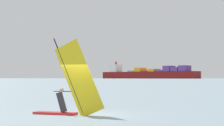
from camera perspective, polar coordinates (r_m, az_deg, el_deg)
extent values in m
plane|color=gray|center=(19.39, -4.10, -7.65)|extent=(4000.00, 4000.00, 0.00)
cube|color=red|center=(19.64, -8.43, -7.38)|extent=(2.29, 1.55, 0.12)
cylinder|color=black|center=(19.24, -6.51, -1.80)|extent=(1.54, 0.79, 3.73)
cube|color=yellow|center=(18.98, -4.93, -2.27)|extent=(2.45, 1.22, 3.92)
cylinder|color=black|center=(19.32, -6.95, -4.21)|extent=(1.20, 0.61, 0.04)
cylinder|color=#2D2D33|center=(19.44, -7.50, -5.80)|extent=(0.68, 0.55, 1.04)
sphere|color=tan|center=(19.41, -7.49, -3.98)|extent=(0.22, 0.22, 0.22)
cube|color=maroon|center=(742.12, 5.39, -1.80)|extent=(164.47, 167.95, 13.14)
cube|color=silver|center=(789.95, 0.60, -0.79)|extent=(26.98, 26.87, 15.47)
cylinder|color=red|center=(790.28, 0.60, -0.02)|extent=(4.00, 4.00, 6.00)
cube|color=#99999E|center=(762.23, 3.23, -1.22)|extent=(26.50, 26.35, 2.60)
cube|color=gold|center=(752.75, 4.23, -1.01)|extent=(26.50, 26.35, 7.80)
cube|color=red|center=(743.40, 5.25, -1.19)|extent=(26.50, 26.35, 2.60)
cube|color=gold|center=(734.37, 6.30, -1.08)|extent=(26.50, 26.35, 5.20)
cube|color=#59388C|center=(725.54, 7.37, -1.16)|extent=(26.50, 26.35, 2.60)
cube|color=#59388C|center=(717.07, 8.47, -0.83)|extent=(26.50, 26.35, 10.40)
cube|color=#59388C|center=(708.77, 9.59, -0.92)|extent=(26.50, 26.35, 7.80)
cube|color=#59388C|center=(700.80, 10.74, -0.79)|extent=(26.50, 26.35, 10.40)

